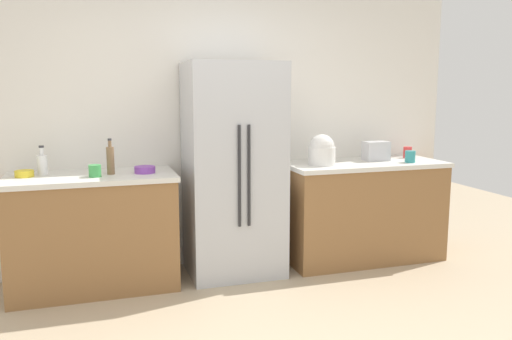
# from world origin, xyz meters

# --- Properties ---
(kitchen_back_panel) EXTENTS (4.99, 0.10, 2.77)m
(kitchen_back_panel) POSITION_xyz_m (0.00, 1.90, 1.38)
(kitchen_back_panel) COLOR silver
(kitchen_back_panel) RESTS_ON ground_plane
(counter_left) EXTENTS (1.32, 0.68, 0.93)m
(counter_left) POSITION_xyz_m (-0.95, 1.52, 0.47)
(counter_left) COLOR olive
(counter_left) RESTS_ON ground_plane
(counter_right) EXTENTS (1.49, 0.68, 0.93)m
(counter_right) POSITION_xyz_m (1.48, 1.52, 0.47)
(counter_right) COLOR olive
(counter_right) RESTS_ON ground_plane
(refrigerator) EXTENTS (0.80, 0.66, 1.83)m
(refrigerator) POSITION_xyz_m (0.22, 1.52, 0.91)
(refrigerator) COLOR #B7BABF
(refrigerator) RESTS_ON ground_plane
(toaster) EXTENTS (0.23, 0.15, 0.18)m
(toaster) POSITION_xyz_m (1.63, 1.56, 1.02)
(toaster) COLOR silver
(toaster) RESTS_ON counter_right
(rice_cooker) EXTENTS (0.24, 0.24, 0.28)m
(rice_cooker) POSITION_xyz_m (1.02, 1.45, 1.06)
(rice_cooker) COLOR silver
(rice_cooker) RESTS_ON counter_right
(bottle_a) EXTENTS (0.06, 0.06, 0.29)m
(bottle_a) POSITION_xyz_m (-0.80, 1.50, 1.05)
(bottle_a) COLOR brown
(bottle_a) RESTS_ON counter_left
(bottle_b) EXTENTS (0.08, 0.08, 0.23)m
(bottle_b) POSITION_xyz_m (-1.31, 1.64, 1.02)
(bottle_b) COLOR white
(bottle_b) RESTS_ON counter_left
(cup_a) EXTENTS (0.09, 0.09, 0.11)m
(cup_a) POSITION_xyz_m (1.87, 1.35, 0.99)
(cup_a) COLOR teal
(cup_a) RESTS_ON counter_right
(cup_b) EXTENTS (0.09, 0.09, 0.09)m
(cup_b) POSITION_xyz_m (-0.92, 1.41, 0.98)
(cup_b) COLOR green
(cup_b) RESTS_ON counter_left
(cup_c) EXTENTS (0.08, 0.08, 0.11)m
(cup_c) POSITION_xyz_m (2.04, 1.65, 0.99)
(cup_c) COLOR red
(cup_c) RESTS_ON counter_right
(bowl_a) EXTENTS (0.14, 0.14, 0.05)m
(bowl_a) POSITION_xyz_m (-1.44, 1.57, 0.96)
(bowl_a) COLOR yellow
(bowl_a) RESTS_ON counter_left
(bowl_b) EXTENTS (0.17, 0.17, 0.05)m
(bowl_b) POSITION_xyz_m (-0.53, 1.48, 0.96)
(bowl_b) COLOR purple
(bowl_b) RESTS_ON counter_left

